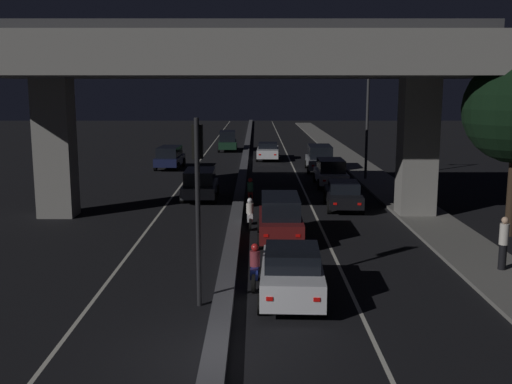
{
  "coord_description": "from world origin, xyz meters",
  "views": [
    {
      "loc": [
        0.95,
        -13.09,
        6.25
      ],
      "look_at": [
        1.02,
        16.87,
        0.98
      ],
      "focal_mm": 42.0,
      "sensor_mm": 36.0,
      "label": 1
    }
  ],
  "objects_px": {
    "motorcycle_blue_filtering_near": "(254,268)",
    "motorcycle_red_filtering_far": "(249,193)",
    "car_dark_blue_second_oncoming": "(168,157)",
    "car_dark_green_third_oncoming": "(226,141)",
    "car_white_sixth": "(267,151)",
    "street_lamp": "(361,116)",
    "traffic_light_left_of_median": "(196,180)",
    "car_dark_red_second": "(279,217)",
    "car_white_fourth": "(329,172)",
    "pedestrian_on_sidewalk": "(502,242)",
    "motorcycle_white_filtering_mid": "(249,215)",
    "car_black_third": "(342,194)",
    "car_white_lead": "(291,272)",
    "car_silver_fifth": "(318,158)",
    "car_grey_lead_oncoming": "(199,184)"
  },
  "relations": [
    {
      "from": "motorcycle_blue_filtering_near",
      "to": "motorcycle_red_filtering_far",
      "type": "bearing_deg",
      "value": 5.12
    },
    {
      "from": "car_dark_blue_second_oncoming",
      "to": "car_dark_green_third_oncoming",
      "type": "bearing_deg",
      "value": 165.75
    },
    {
      "from": "car_white_sixth",
      "to": "car_dark_blue_second_oncoming",
      "type": "bearing_deg",
      "value": 129.26
    },
    {
      "from": "street_lamp",
      "to": "car_dark_green_third_oncoming",
      "type": "bearing_deg",
      "value": 117.64
    },
    {
      "from": "traffic_light_left_of_median",
      "to": "car_dark_blue_second_oncoming",
      "type": "relative_size",
      "value": 1.25
    },
    {
      "from": "car_dark_red_second",
      "to": "car_white_fourth",
      "type": "distance_m",
      "value": 14.29
    },
    {
      "from": "car_white_fourth",
      "to": "pedestrian_on_sidewalk",
      "type": "distance_m",
      "value": 18.58
    },
    {
      "from": "motorcycle_white_filtering_mid",
      "to": "street_lamp",
      "type": "bearing_deg",
      "value": -30.09
    },
    {
      "from": "car_dark_red_second",
      "to": "motorcycle_blue_filtering_near",
      "type": "xyz_separation_m",
      "value": [
        -1.03,
        -5.83,
        -0.37
      ]
    },
    {
      "from": "car_dark_blue_second_oncoming",
      "to": "pedestrian_on_sidewalk",
      "type": "distance_m",
      "value": 30.42
    },
    {
      "from": "car_dark_green_third_oncoming",
      "to": "car_white_fourth",
      "type": "bearing_deg",
      "value": 17.6
    },
    {
      "from": "car_black_third",
      "to": "car_white_fourth",
      "type": "height_order",
      "value": "car_white_fourth"
    },
    {
      "from": "car_white_lead",
      "to": "motorcycle_white_filtering_mid",
      "type": "height_order",
      "value": "car_white_lead"
    },
    {
      "from": "car_dark_green_third_oncoming",
      "to": "motorcycle_blue_filtering_near",
      "type": "height_order",
      "value": "car_dark_green_third_oncoming"
    },
    {
      "from": "car_dark_blue_second_oncoming",
      "to": "street_lamp",
      "type": "bearing_deg",
      "value": 69.05
    },
    {
      "from": "car_silver_fifth",
      "to": "car_white_lead",
      "type": "bearing_deg",
      "value": 173.68
    },
    {
      "from": "motorcycle_red_filtering_far",
      "to": "car_grey_lead_oncoming",
      "type": "bearing_deg",
      "value": 59.51
    },
    {
      "from": "car_black_third",
      "to": "car_silver_fifth",
      "type": "xyz_separation_m",
      "value": [
        0.27,
        14.19,
        0.25
      ]
    },
    {
      "from": "car_dark_red_second",
      "to": "motorcycle_red_filtering_far",
      "type": "height_order",
      "value": "car_dark_red_second"
    },
    {
      "from": "motorcycle_blue_filtering_near",
      "to": "car_grey_lead_oncoming",
      "type": "bearing_deg",
      "value": 15.67
    },
    {
      "from": "motorcycle_blue_filtering_near",
      "to": "car_dark_green_third_oncoming",
      "type": "bearing_deg",
      "value": 7.86
    },
    {
      "from": "car_white_lead",
      "to": "car_white_fourth",
      "type": "distance_m",
      "value": 21.03
    },
    {
      "from": "car_white_fourth",
      "to": "car_grey_lead_oncoming",
      "type": "height_order",
      "value": "car_white_fourth"
    },
    {
      "from": "car_white_lead",
      "to": "motorcycle_white_filtering_mid",
      "type": "xyz_separation_m",
      "value": [
        -1.34,
        9.21,
        -0.23
      ]
    },
    {
      "from": "traffic_light_left_of_median",
      "to": "car_black_third",
      "type": "distance_m",
      "value": 15.54
    },
    {
      "from": "car_white_fourth",
      "to": "motorcycle_red_filtering_far",
      "type": "relative_size",
      "value": 2.42
    },
    {
      "from": "car_white_lead",
      "to": "car_grey_lead_oncoming",
      "type": "height_order",
      "value": "car_grey_lead_oncoming"
    },
    {
      "from": "car_dark_red_second",
      "to": "motorcycle_red_filtering_far",
      "type": "relative_size",
      "value": 2.29
    },
    {
      "from": "pedestrian_on_sidewalk",
      "to": "motorcycle_white_filtering_mid",
      "type": "bearing_deg",
      "value": 142.07
    },
    {
      "from": "car_white_fourth",
      "to": "car_white_sixth",
      "type": "xyz_separation_m",
      "value": [
        -3.74,
        14.06,
        -0.13
      ]
    },
    {
      "from": "traffic_light_left_of_median",
      "to": "car_dark_green_third_oncoming",
      "type": "xyz_separation_m",
      "value": [
        -1.17,
        42.38,
        -2.64
      ]
    },
    {
      "from": "car_dark_blue_second_oncoming",
      "to": "motorcycle_white_filtering_mid",
      "type": "relative_size",
      "value": 2.53
    },
    {
      "from": "car_silver_fifth",
      "to": "car_white_sixth",
      "type": "distance_m",
      "value": 8.04
    },
    {
      "from": "motorcycle_blue_filtering_near",
      "to": "motorcycle_white_filtering_mid",
      "type": "distance_m",
      "value": 8.12
    },
    {
      "from": "car_silver_fifth",
      "to": "car_grey_lead_oncoming",
      "type": "xyz_separation_m",
      "value": [
        -7.96,
        -11.51,
        -0.12
      ]
    },
    {
      "from": "car_grey_lead_oncoming",
      "to": "pedestrian_on_sidewalk",
      "type": "relative_size",
      "value": 2.21
    },
    {
      "from": "car_silver_fifth",
      "to": "motorcycle_red_filtering_far",
      "type": "bearing_deg",
      "value": 159.95
    },
    {
      "from": "traffic_light_left_of_median",
      "to": "car_grey_lead_oncoming",
      "type": "bearing_deg",
      "value": 95.2
    },
    {
      "from": "street_lamp",
      "to": "motorcycle_white_filtering_mid",
      "type": "relative_size",
      "value": 4.24
    },
    {
      "from": "car_black_third",
      "to": "car_white_sixth",
      "type": "bearing_deg",
      "value": 12.16
    },
    {
      "from": "car_white_sixth",
      "to": "motorcycle_blue_filtering_near",
      "type": "bearing_deg",
      "value": -179.72
    },
    {
      "from": "car_white_sixth",
      "to": "traffic_light_left_of_median",
      "type": "bearing_deg",
      "value": 177.76
    },
    {
      "from": "street_lamp",
      "to": "car_dark_blue_second_oncoming",
      "type": "xyz_separation_m",
      "value": [
        -13.78,
        5.94,
        -3.4
      ]
    },
    {
      "from": "motorcycle_red_filtering_far",
      "to": "pedestrian_on_sidewalk",
      "type": "height_order",
      "value": "pedestrian_on_sidewalk"
    },
    {
      "from": "car_dark_red_second",
      "to": "car_white_fourth",
      "type": "height_order",
      "value": "car_dark_red_second"
    },
    {
      "from": "motorcycle_white_filtering_mid",
      "to": "pedestrian_on_sidewalk",
      "type": "xyz_separation_m",
      "value": [
        8.64,
        -6.73,
        0.49
      ]
    },
    {
      "from": "car_white_lead",
      "to": "motorcycle_blue_filtering_near",
      "type": "height_order",
      "value": "car_white_lead"
    },
    {
      "from": "car_white_sixth",
      "to": "car_dark_green_third_oncoming",
      "type": "relative_size",
      "value": 1.15
    },
    {
      "from": "street_lamp",
      "to": "car_grey_lead_oncoming",
      "type": "height_order",
      "value": "street_lamp"
    },
    {
      "from": "car_dark_red_second",
      "to": "car_white_fourth",
      "type": "bearing_deg",
      "value": -14.97
    }
  ]
}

